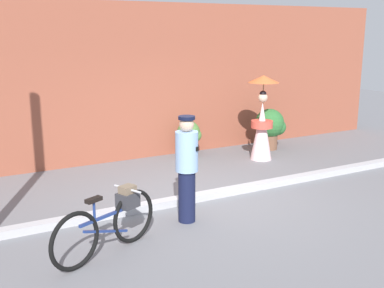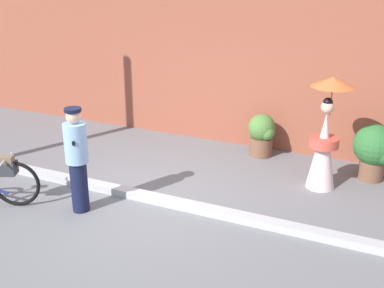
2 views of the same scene
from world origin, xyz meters
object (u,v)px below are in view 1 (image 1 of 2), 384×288
at_px(potted_plant_small, 189,138).
at_px(potted_plant_by_door, 270,126).
at_px(bicycle_near_officer, 110,221).
at_px(person_with_parasol, 262,120).
at_px(person_officer, 187,167).

bearing_deg(potted_plant_small, potted_plant_by_door, -7.77).
relative_size(bicycle_near_officer, person_with_parasol, 0.86).
xyz_separation_m(bicycle_near_officer, person_with_parasol, (4.54, 2.86, 0.46)).
bearing_deg(person_with_parasol, potted_plant_small, 144.88).
xyz_separation_m(bicycle_near_officer, person_officer, (1.37, 0.46, 0.43)).
height_order(potted_plant_by_door, potted_plant_small, potted_plant_by_door).
relative_size(person_with_parasol, potted_plant_by_door, 1.89).
xyz_separation_m(person_with_parasol, potted_plant_by_door, (0.76, 0.66, -0.33)).
distance_m(person_officer, potted_plant_by_door, 4.98).
relative_size(bicycle_near_officer, potted_plant_by_door, 1.62).
xyz_separation_m(potted_plant_by_door, potted_plant_small, (-2.10, 0.29, -0.12)).
height_order(person_with_parasol, potted_plant_small, person_with_parasol).
relative_size(bicycle_near_officer, person_officer, 0.99).
distance_m(bicycle_near_officer, potted_plant_by_door, 6.36).
bearing_deg(bicycle_near_officer, potted_plant_small, 49.99).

